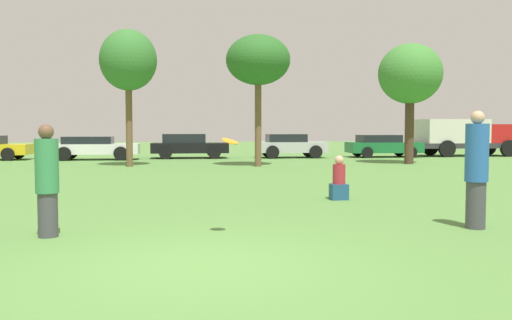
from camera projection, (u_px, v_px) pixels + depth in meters
name	position (u px, v px, depth m)	size (l,w,h in m)	color
ground_plane	(201.00, 265.00, 6.66)	(120.00, 120.00, 0.00)	#54843D
person_thrower	(47.00, 180.00, 8.36)	(0.35, 0.35, 1.72)	#3F3F47
person_catcher	(476.00, 170.00, 9.06)	(0.37, 0.37, 1.94)	#3F3F47
frisbee	(230.00, 141.00, 8.32)	(0.26, 0.25, 0.13)	orange
bystander_sitting	(339.00, 181.00, 12.76)	(0.39, 0.32, 1.03)	navy
tree_1	(128.00, 61.00, 23.47)	(2.42, 2.42, 5.85)	brown
tree_2	(258.00, 61.00, 23.55)	(2.76, 2.76, 5.64)	brown
tree_3	(410.00, 75.00, 25.23)	(2.90, 2.90, 5.52)	#473323
parked_car_white	(93.00, 147.00, 28.70)	(4.54, 1.96, 1.21)	silver
parked_car_black	(188.00, 145.00, 30.29)	(4.22, 2.15, 1.33)	black
parked_car_silver	(290.00, 145.00, 30.73)	(3.89, 2.03, 1.32)	#B2B2B7
parked_car_green	(383.00, 145.00, 31.40)	(4.15, 2.02, 1.26)	#196633
delivery_truck_red	(464.00, 135.00, 32.58)	(6.08, 2.52, 2.16)	#2D2D33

